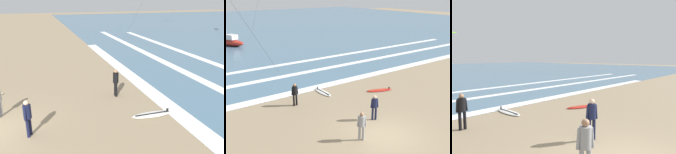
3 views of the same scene
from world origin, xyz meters
The scene contains 10 objects.
ground_plane centered at (0.00, 0.00, 0.00)m, with size 160.00×160.00×0.00m, color #937F60.
wave_foam_shoreline centered at (1.76, 8.69, 0.01)m, with size 38.97×1.00×0.01m, color white.
wave_foam_mid_break centered at (0.80, 12.97, 0.01)m, with size 58.12×0.80×0.01m, color white.
wave_foam_outer_break centered at (0.92, 16.83, 0.01)m, with size 54.88×0.80×0.01m, color white.
surfer_background_far centered at (-2.17, 6.47, 0.96)m, with size 0.51×0.32×1.60m.
surfer_left_far centered at (0.78, 1.72, 0.96)m, with size 0.50×0.32×1.60m.
surfer_mid_group centered at (-1.40, 0.37, 0.96)m, with size 0.48×0.35×1.60m.
surfboard_foreground_flat centered at (0.68, 7.39, 0.05)m, with size 0.60×2.10×0.25m.
surfboard_left_pile centered at (4.56, 5.15, 0.05)m, with size 2.18×1.31×0.25m.
offshore_boat centered at (0.03, 30.97, 0.55)m, with size 3.65×5.44×2.70m.
Camera 2 is at (-9.77, -9.16, 7.61)m, focal length 43.20 mm.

